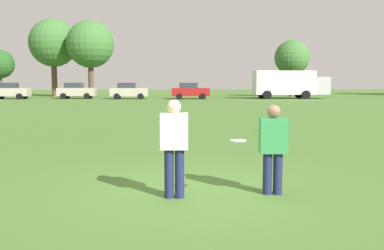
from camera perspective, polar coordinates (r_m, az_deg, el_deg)
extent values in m
plane|color=#47702D|center=(8.01, -0.13, -8.60)|extent=(189.04, 189.04, 0.00)
cylinder|color=#1E234C|center=(7.43, -3.04, -6.41)|extent=(0.16, 0.16, 0.84)
cylinder|color=#1E234C|center=(7.43, -1.64, -6.41)|extent=(0.16, 0.16, 0.84)
cube|color=silver|center=(7.31, -2.37, -0.83)|extent=(0.48, 0.30, 0.61)
sphere|color=beige|center=(7.27, -2.38, 2.42)|extent=(0.23, 0.23, 0.23)
cylinder|color=#1E234C|center=(7.81, 11.24, -6.30)|extent=(0.16, 0.16, 0.74)
cylinder|color=#1E234C|center=(7.78, 9.91, -6.32)|extent=(0.16, 0.16, 0.74)
cube|color=#338C4C|center=(7.69, 10.67, -1.37)|extent=(0.50, 0.32, 0.62)
sphere|color=#8C664C|center=(7.65, 10.73, 1.77)|extent=(0.24, 0.24, 0.24)
cylinder|color=white|center=(7.21, 6.08, -2.05)|extent=(0.27, 0.27, 0.04)
cube|color=#D8590C|center=(17.61, 9.46, -0.73)|extent=(0.32, 0.32, 0.03)
cone|color=orange|center=(17.59, 9.47, 0.05)|extent=(0.24, 0.24, 0.45)
cube|color=#B7AD99|center=(52.70, -22.86, 4.02)|extent=(4.23, 1.87, 0.90)
cube|color=#2D333D|center=(52.77, -23.14, 4.80)|extent=(2.03, 1.67, 0.64)
cylinder|color=black|center=(53.25, -21.16, 3.62)|extent=(0.66, 0.23, 0.66)
cylinder|color=black|center=(51.35, -21.83, 3.53)|extent=(0.66, 0.23, 0.66)
cylinder|color=black|center=(54.09, -23.80, 3.54)|extent=(0.66, 0.23, 0.66)
cube|color=#B7AD99|center=(51.27, -14.96, 4.25)|extent=(4.23, 1.87, 0.90)
cube|color=#2D333D|center=(51.31, -15.25, 5.04)|extent=(2.03, 1.67, 0.64)
cylinder|color=black|center=(52.03, -13.32, 3.81)|extent=(0.66, 0.23, 0.66)
cylinder|color=black|center=(50.06, -13.70, 3.73)|extent=(0.66, 0.23, 0.66)
cylinder|color=black|center=(52.53, -16.13, 3.75)|extent=(0.66, 0.23, 0.66)
cylinder|color=black|center=(50.58, -16.62, 3.67)|extent=(0.66, 0.23, 0.66)
cube|color=#B7AD99|center=(49.17, -8.27, 4.32)|extent=(4.23, 1.87, 0.90)
cube|color=#2D333D|center=(49.18, -8.58, 5.16)|extent=(2.03, 1.67, 0.64)
cylinder|color=black|center=(50.09, -6.69, 3.85)|extent=(0.66, 0.23, 0.66)
cylinder|color=black|center=(48.10, -6.81, 3.77)|extent=(0.66, 0.23, 0.66)
cylinder|color=black|center=(50.30, -9.66, 3.82)|extent=(0.66, 0.23, 0.66)
cylinder|color=black|center=(48.31, -9.90, 3.74)|extent=(0.66, 0.23, 0.66)
cube|color=maroon|center=(48.79, -0.20, 4.37)|extent=(4.23, 1.87, 0.90)
cube|color=#2D333D|center=(48.76, -0.50, 5.22)|extent=(2.03, 1.67, 0.64)
cylinder|color=black|center=(49.89, 1.23, 3.89)|extent=(0.66, 0.23, 0.66)
cylinder|color=black|center=(47.90, 1.43, 3.81)|extent=(0.66, 0.23, 0.66)
cylinder|color=black|center=(49.74, -1.77, 3.88)|extent=(0.66, 0.23, 0.66)
cylinder|color=black|center=(47.74, -1.69, 3.80)|extent=(0.66, 0.23, 0.66)
cube|color=white|center=(50.75, 11.98, 5.49)|extent=(6.84, 2.61, 2.70)
cube|color=#B2B2B7|center=(52.04, 16.45, 5.00)|extent=(1.84, 2.33, 2.00)
cylinder|color=black|center=(52.72, 13.87, 3.98)|extent=(0.96, 0.30, 0.96)
cylinder|color=black|center=(50.11, 14.81, 3.87)|extent=(0.96, 0.30, 0.96)
cylinder|color=black|center=(51.56, 9.17, 4.04)|extent=(0.96, 0.30, 0.96)
cylinder|color=black|center=(48.90, 9.88, 3.94)|extent=(0.96, 0.30, 0.96)
cylinder|color=brown|center=(62.01, -23.91, 4.67)|extent=(0.44, 0.44, 2.63)
sphere|color=#285623|center=(62.04, -24.02, 7.36)|extent=(3.76, 3.76, 3.76)
cylinder|color=brown|center=(59.08, -17.68, 5.68)|extent=(0.72, 0.72, 4.30)
sphere|color=#3D7033|center=(59.28, -17.82, 10.28)|extent=(6.14, 6.14, 6.14)
cylinder|color=brown|center=(55.34, -13.15, 5.69)|extent=(0.68, 0.68, 4.07)
sphere|color=#3D7033|center=(55.52, -13.26, 10.35)|extent=(5.82, 5.82, 5.82)
cylinder|color=brown|center=(57.59, 12.96, 5.22)|extent=(0.52, 0.52, 3.13)
sphere|color=#3D7033|center=(57.67, 13.04, 8.66)|extent=(4.47, 4.47, 4.47)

